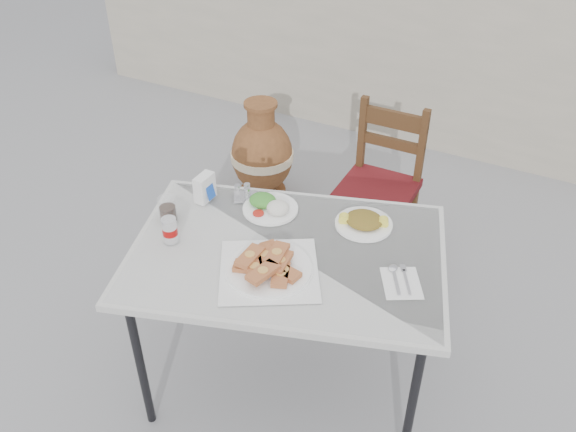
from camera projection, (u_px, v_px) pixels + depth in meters
The scene contains 13 objects.
ground at pixel (290, 393), 2.69m from camera, with size 80.00×80.00×0.00m, color slate.
cafe_table at pixel (287, 260), 2.37m from camera, with size 1.39×1.14×0.73m.
pide_plate at pixel (269, 264), 2.22m from camera, with size 0.49×0.49×0.07m.
salad_rice_plate at pixel (270, 206), 2.54m from camera, with size 0.23×0.23×0.06m.
salad_chopped_plate at pixel (364, 221), 2.45m from camera, with size 0.23×0.23×0.05m.
soda_can at pixel (170, 230), 2.35m from camera, with size 0.06×0.06×0.11m.
cola_glass at pixel (168, 210), 2.47m from camera, with size 0.07×0.07×0.11m.
napkin_holder at pixel (205, 188), 2.58m from camera, with size 0.06×0.10×0.12m.
condiment_caddy at pixel (245, 194), 2.61m from camera, with size 0.12×0.12×0.07m.
cutlery_napkin at pixel (400, 280), 2.19m from camera, with size 0.20×0.21×0.01m.
chair at pixel (379, 185), 3.22m from camera, with size 0.38×0.38×0.87m.
terracotta_urn at pixel (262, 156), 3.73m from camera, with size 0.38×0.38×0.67m.
back_wall at pixel (461, 67), 4.12m from camera, with size 6.00×0.25×1.20m, color #A89E8C.
Camera 1 is at (0.78, -1.52, 2.22)m, focal length 38.00 mm.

